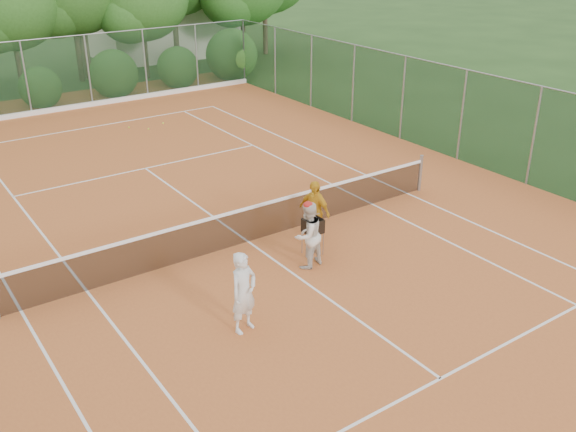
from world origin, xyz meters
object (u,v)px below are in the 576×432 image
object	(u,v)px
player_white	(244,293)
ball_hopper	(313,226)
player_yellow	(314,211)
player_center_grp	(308,235)

from	to	relation	value
player_white	ball_hopper	bearing A→B (deg)	15.66
player_white	player_yellow	world-z (taller)	player_white
player_white	ball_hopper	size ratio (longest dim) A/B	1.82
player_white	ball_hopper	xyz separation A→B (m)	(2.97, 1.76, -0.11)
player_white	player_center_grp	size ratio (longest dim) A/B	1.03
player_center_grp	player_yellow	world-z (taller)	player_center_grp
player_yellow	ball_hopper	xyz separation A→B (m)	(-0.48, -0.59, -0.06)
player_white	player_yellow	distance (m)	4.18
player_center_grp	ball_hopper	world-z (taller)	player_center_grp
player_center_grp	player_yellow	size ratio (longest dim) A/B	1.03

